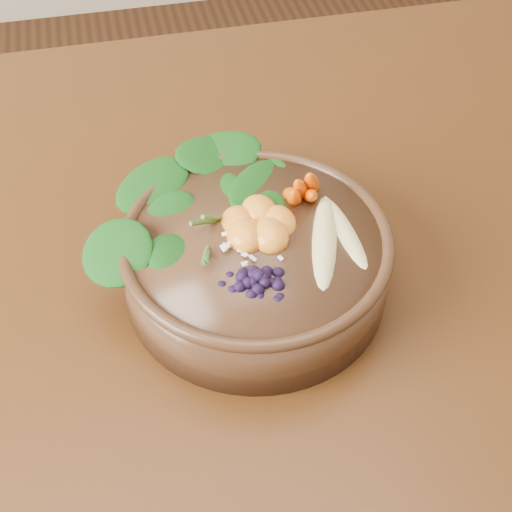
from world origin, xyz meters
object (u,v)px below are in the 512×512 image
carrot_cluster (305,162)px  mandarin_cluster (258,215)px  banana_halves (336,227)px  blueberry_pile (258,267)px  stoneware_bowl (256,263)px  kale_heap (216,184)px  dining_table (147,321)px

carrot_cluster → mandarin_cluster: bearing=-129.8°
banana_halves → blueberry_pile: blueberry_pile is taller
stoneware_bowl → mandarin_cluster: mandarin_cluster is taller
kale_heap → carrot_cluster: carrot_cluster is taller
kale_heap → carrot_cluster: size_ratio=2.38×
banana_halves → mandarin_cluster: mandarin_cluster is taller
banana_halves → stoneware_bowl: bearing=-177.3°
dining_table → mandarin_cluster: bearing=-19.1°
carrot_cluster → banana_halves: (0.01, -0.07, -0.02)m
kale_heap → blueberry_pile: (0.02, -0.11, -0.00)m
mandarin_cluster → blueberry_pile: size_ratio=0.69×
blueberry_pile → dining_table: bearing=133.5°
stoneware_bowl → mandarin_cluster: 0.05m
stoneware_bowl → kale_heap: kale_heap is taller
mandarin_cluster → kale_heap: bearing=124.0°
carrot_cluster → mandarin_cluster: size_ratio=0.87×
dining_table → carrot_cluster: size_ratio=22.68×
banana_halves → mandarin_cluster: size_ratio=1.71×
kale_heap → banana_halves: (0.10, -0.08, -0.01)m
carrot_cluster → stoneware_bowl: bearing=-123.7°
blueberry_pile → kale_heap: bearing=97.6°
banana_halves → blueberry_pile: bearing=-141.5°
carrot_cluster → banana_halves: bearing=-66.9°
kale_heap → mandarin_cluster: 0.06m
kale_heap → banana_halves: 0.12m
dining_table → blueberry_pile: blueberry_pile is taller
mandarin_cluster → blueberry_pile: (-0.02, -0.07, 0.00)m
carrot_cluster → mandarin_cluster: carrot_cluster is taller
dining_table → kale_heap: bearing=3.3°
kale_heap → blueberry_pile: size_ratio=1.42×
kale_heap → carrot_cluster: bearing=-3.7°
carrot_cluster → banana_halves: carrot_cluster is taller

